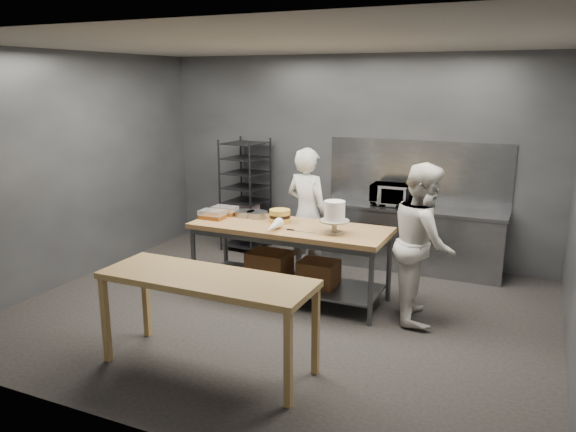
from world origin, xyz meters
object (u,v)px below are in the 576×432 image
at_px(speed_rack, 246,196).
at_px(microwave, 391,195).
at_px(layer_cake, 280,216).
at_px(chef_right, 423,243).
at_px(frosted_cake_stand, 335,214).
at_px(near_counter, 207,285).
at_px(chef_behind, 307,214).
at_px(work_table, 290,253).

bearing_deg(speed_rack, microwave, 1.99).
height_order(microwave, layer_cake, microwave).
xyz_separation_m(speed_rack, chef_right, (3.10, -1.59, 0.03)).
distance_m(speed_rack, microwave, 2.31).
xyz_separation_m(speed_rack, microwave, (2.30, 0.08, 0.19)).
bearing_deg(frosted_cake_stand, microwave, 84.15).
distance_m(near_counter, layer_cake, 2.02).
height_order(speed_rack, microwave, speed_rack).
distance_m(speed_rack, chef_behind, 1.67).
xyz_separation_m(near_counter, chef_behind, (-0.12, 2.67, 0.08)).
relative_size(microwave, layer_cake, 2.12).
bearing_deg(chef_right, near_counter, 126.17).
relative_size(work_table, layer_cake, 9.40).
relative_size(chef_right, microwave, 3.27).
relative_size(near_counter, microwave, 3.69).
bearing_deg(layer_cake, work_table, -29.37).
distance_m(near_counter, speed_rack, 3.86).
bearing_deg(chef_behind, work_table, 112.05).
bearing_deg(layer_cake, speed_rack, 130.68).
bearing_deg(near_counter, frosted_cake_stand, 71.97).
distance_m(work_table, layer_cake, 0.47).
height_order(speed_rack, chef_behind, chef_behind).
relative_size(chef_behind, chef_right, 1.00).
xyz_separation_m(frosted_cake_stand, layer_cake, (-0.79, 0.21, -0.15)).
height_order(chef_behind, layer_cake, chef_behind).
bearing_deg(chef_behind, layer_cake, 97.72).
height_order(speed_rack, layer_cake, speed_rack).
relative_size(speed_rack, chef_behind, 0.98).
bearing_deg(speed_rack, work_table, -47.51).
xyz_separation_m(near_counter, speed_rack, (-1.53, 3.54, 0.04)).
bearing_deg(chef_behind, microwave, -117.52).
height_order(chef_behind, frosted_cake_stand, chef_behind).
distance_m(microwave, frosted_cake_stand, 1.85).
xyz_separation_m(microwave, frosted_cake_stand, (-0.19, -1.84, 0.10)).
height_order(near_counter, chef_right, chef_right).
xyz_separation_m(work_table, layer_cake, (-0.18, 0.10, 0.43)).
height_order(near_counter, layer_cake, layer_cake).
xyz_separation_m(chef_behind, microwave, (0.89, 0.96, 0.16)).
height_order(near_counter, frosted_cake_stand, frosted_cake_stand).
bearing_deg(frosted_cake_stand, chef_right, 9.73).
bearing_deg(microwave, near_counter, -101.99).
distance_m(near_counter, microwave, 3.71).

